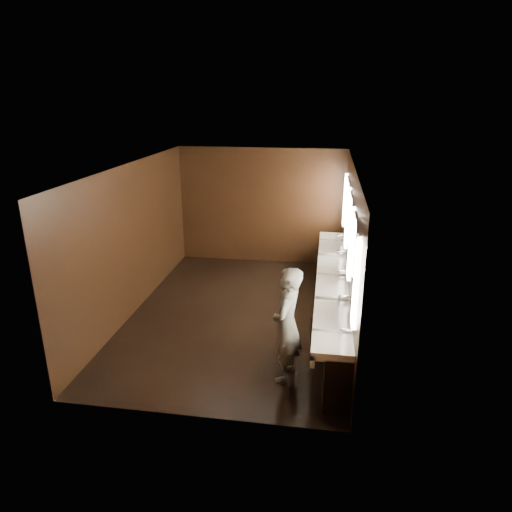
# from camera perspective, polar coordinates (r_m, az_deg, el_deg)

# --- Properties ---
(floor) EXTENTS (6.00, 6.00, 0.00)m
(floor) POSITION_cam_1_polar(r_m,az_deg,el_deg) (8.81, -2.20, -7.19)
(floor) COLOR black
(floor) RESTS_ON ground
(ceiling) EXTENTS (4.00, 6.00, 0.02)m
(ceiling) POSITION_cam_1_polar(r_m,az_deg,el_deg) (7.96, -2.46, 11.13)
(ceiling) COLOR #2D2D2B
(ceiling) RESTS_ON wall_back
(wall_back) EXTENTS (4.00, 0.02, 2.80)m
(wall_back) POSITION_cam_1_polar(r_m,az_deg,el_deg) (11.13, 0.65, 6.22)
(wall_back) COLOR black
(wall_back) RESTS_ON floor
(wall_front) EXTENTS (4.00, 0.02, 2.80)m
(wall_front) POSITION_cam_1_polar(r_m,az_deg,el_deg) (5.59, -8.28, -7.96)
(wall_front) COLOR black
(wall_front) RESTS_ON floor
(wall_left) EXTENTS (0.02, 6.00, 2.80)m
(wall_left) POSITION_cam_1_polar(r_m,az_deg,el_deg) (8.87, -15.11, 2.06)
(wall_left) COLOR black
(wall_left) RESTS_ON floor
(wall_right) EXTENTS (0.02, 6.00, 2.80)m
(wall_right) POSITION_cam_1_polar(r_m,az_deg,el_deg) (8.15, 11.62, 0.80)
(wall_right) COLOR black
(wall_right) RESTS_ON floor
(sink_counter) EXTENTS (0.55, 5.40, 1.01)m
(sink_counter) POSITION_cam_1_polar(r_m,az_deg,el_deg) (8.47, 9.80, -4.93)
(sink_counter) COLOR black
(sink_counter) RESTS_ON floor
(mirror_band) EXTENTS (0.06, 5.03, 1.15)m
(mirror_band) POSITION_cam_1_polar(r_m,az_deg,el_deg) (8.04, 11.64, 3.17)
(mirror_band) COLOR #FBECCF
(mirror_band) RESTS_ON wall_right
(person) EXTENTS (0.53, 0.70, 1.73)m
(person) POSITION_cam_1_polar(r_m,az_deg,el_deg) (6.58, 3.89, -8.58)
(person) COLOR #82ABC2
(person) RESTS_ON floor
(trash_bin) EXTENTS (0.45, 0.45, 0.54)m
(trash_bin) POSITION_cam_1_polar(r_m,az_deg,el_deg) (7.72, 8.12, -9.25)
(trash_bin) COLOR black
(trash_bin) RESTS_ON floor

